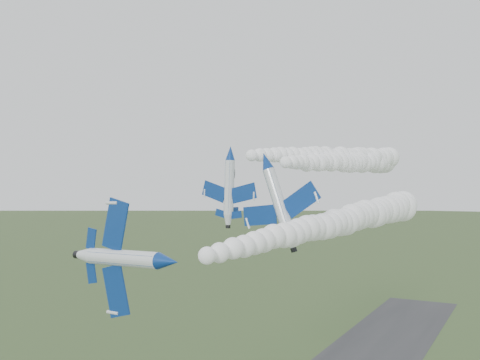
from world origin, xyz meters
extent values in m
cylinder|color=white|center=(6.78, -9.41, 35.54)|extent=(2.30, 8.98, 1.61)
cone|color=navy|center=(6.34, -15.00, 35.54)|extent=(1.79, 2.45, 1.61)
cone|color=white|center=(7.21, -4.04, 35.54)|extent=(1.76, 2.02, 1.61)
cylinder|color=black|center=(7.29, -2.98, 35.54)|extent=(0.86, 0.70, 0.82)
ellipsoid|color=black|center=(7.20, -11.74, 35.55)|extent=(1.31, 3.12, 1.07)
cube|color=navy|center=(6.64, -8.55, 38.71)|extent=(0.43, 2.55, 4.87)
cube|color=navy|center=(6.74, -8.56, 32.36)|extent=(0.43, 2.55, 4.87)
cube|color=navy|center=(7.10, -4.98, 37.23)|extent=(0.23, 1.17, 2.12)
cube|color=navy|center=(7.16, -4.99, 33.84)|extent=(0.23, 1.17, 2.12)
cube|color=navy|center=(8.48, -5.35, 35.56)|extent=(2.45, 1.87, 0.16)
cylinder|color=white|center=(-2.34, 18.04, 47.16)|extent=(2.77, 7.88, 1.44)
cone|color=navy|center=(-3.19, 13.23, 47.16)|extent=(1.77, 2.25, 1.44)
cone|color=white|center=(-1.52, 22.67, 47.16)|extent=(1.71, 1.89, 1.44)
cylinder|color=black|center=(-1.36, 23.58, 47.16)|extent=(0.81, 0.67, 0.73)
ellipsoid|color=black|center=(-2.67, 16.07, 47.68)|extent=(1.41, 2.78, 0.96)
cube|color=navy|center=(-4.94, 19.25, 47.14)|extent=(4.56, 2.92, 0.30)
cube|color=navy|center=(0.50, 18.28, 46.91)|extent=(4.56, 2.92, 0.30)
cube|color=navy|center=(-3.11, 22.11, 47.23)|extent=(2.00, 1.32, 0.17)
cube|color=navy|center=(-0.21, 21.59, 47.10)|extent=(2.00, 1.32, 0.17)
cube|color=navy|center=(-1.65, 21.62, 48.36)|extent=(0.45, 1.49, 2.03)
cylinder|color=white|center=(3.40, 17.87, 45.87)|extent=(2.66, 9.44, 2.13)
cone|color=navy|center=(3.07, 11.99, 45.87)|extent=(2.27, 2.56, 2.13)
cone|color=white|center=(3.73, 23.53, 45.87)|extent=(2.24, 2.12, 2.13)
cylinder|color=black|center=(3.80, 24.64, 45.87)|extent=(1.12, 0.73, 1.08)
ellipsoid|color=black|center=(3.06, 15.49, 46.46)|extent=(1.60, 3.28, 1.42)
cube|color=navy|center=(0.37, 18.94, 44.60)|extent=(5.02, 2.94, 1.86)
cube|color=navy|center=(6.65, 18.58, 46.83)|extent=(5.02, 2.94, 1.86)
cube|color=navy|center=(2.00, 22.63, 45.27)|extent=(2.20, 1.34, 0.85)
cube|color=navy|center=(5.35, 22.44, 46.46)|extent=(2.20, 1.34, 0.85)
cube|color=navy|center=(3.18, 22.29, 47.23)|extent=(1.04, 1.83, 2.35)
camera|label=1|loc=(35.42, -48.57, 42.14)|focal=40.00mm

